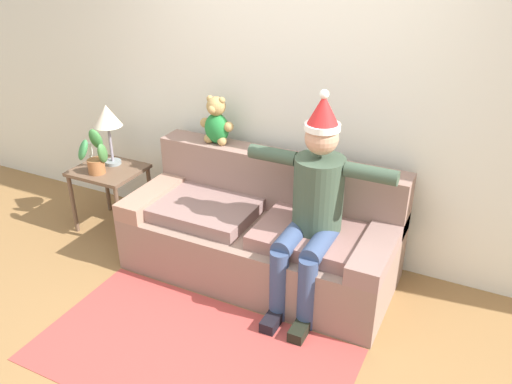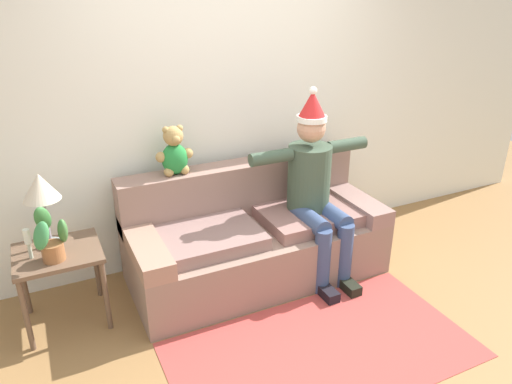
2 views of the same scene
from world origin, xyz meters
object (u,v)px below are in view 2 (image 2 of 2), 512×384
Objects in this scene: teddy_bear at (174,153)px; table_lamp at (41,190)px; candle_tall at (28,240)px; person_seated at (315,185)px; side_table at (59,262)px; couch at (254,236)px; potted_plant at (51,238)px.

table_lamp is (-0.95, -0.17, -0.06)m from teddy_bear.
person_seated is at bearing -4.04° from candle_tall.
teddy_bear is at bearing 10.13° from table_lamp.
teddy_bear is (-0.98, 0.43, 0.28)m from person_seated.
candle_tall reaches higher than side_table.
couch is 1.33× the size of person_seated.
couch is at bearing 159.26° from person_seated.
table_lamp is (-0.03, 0.10, 0.50)m from side_table.
candle_tall is (-0.14, 0.09, -0.02)m from potted_plant.
candle_tall is at bearing 147.61° from potted_plant.
side_table is (-1.46, -0.00, 0.15)m from couch.
person_seated is 1.96m from table_lamp.
teddy_bear is at bearing 156.18° from person_seated.
side_table is at bearing 7.30° from candle_tall.
couch is 3.55× the size of side_table.
candle_tall is at bearing -172.70° from side_table.
teddy_bear is at bearing 153.71° from couch.
potted_plant reaches higher than candle_tall.
potted_plant is at bearing -32.39° from candle_tall.
table_lamp is at bearing 91.43° from potted_plant.
couch is at bearing 0.15° from side_table.
potted_plant reaches higher than side_table.
side_table is 0.27m from potted_plant.
teddy_bear is 1.81× the size of candle_tall.
couch reaches higher than side_table.
teddy_bear is 0.97m from table_lamp.
side_table is 0.27m from candle_tall.
couch is 3.80× the size of table_lamp.
table_lamp reaches higher than couch.
potted_plant is (-1.93, 0.06, -0.04)m from person_seated.
table_lamp is 0.33m from candle_tall.
side_table is at bearing -163.89° from teddy_bear.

